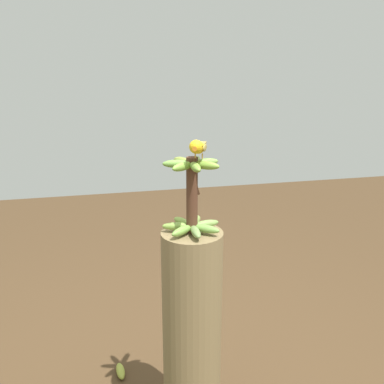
% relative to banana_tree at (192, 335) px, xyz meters
% --- Properties ---
extents(banana_tree, '(0.26, 0.26, 0.98)m').
position_rel_banana_tree_xyz_m(banana_tree, '(0.00, 0.00, 0.00)').
color(banana_tree, olive).
rests_on(banana_tree, ground).
extents(banana_bunch, '(0.24, 0.25, 0.31)m').
position_rel_banana_tree_xyz_m(banana_bunch, '(0.00, -0.00, 0.65)').
color(banana_bunch, '#4C2D1E').
rests_on(banana_bunch, banana_tree).
extents(perched_bird, '(0.19, 0.10, 0.08)m').
position_rel_banana_tree_xyz_m(perched_bird, '(-0.04, -0.01, 0.85)').
color(perched_bird, '#C68933').
rests_on(perched_bird, banana_bunch).
extents(fallen_banana, '(0.13, 0.05, 0.04)m').
position_rel_banana_tree_xyz_m(fallen_banana, '(0.43, 0.30, -0.47)').
color(fallen_banana, '#939E38').
rests_on(fallen_banana, ground).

